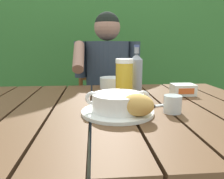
# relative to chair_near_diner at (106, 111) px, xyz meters

# --- Properties ---
(dining_table) EXTENTS (1.34, 0.99, 0.76)m
(dining_table) POSITION_rel_chair_near_diner_xyz_m (-0.04, -0.93, 0.22)
(dining_table) COLOR brown
(dining_table) RESTS_ON ground_plane
(hedge_backdrop) EXTENTS (3.72, 0.88, 2.52)m
(hedge_backdrop) POSITION_rel_chair_near_diner_xyz_m (-0.05, 0.99, 0.55)
(hedge_backdrop) COLOR #31672D
(hedge_backdrop) RESTS_ON ground_plane
(chair_near_diner) EXTENTS (0.48, 0.46, 0.92)m
(chair_near_diner) POSITION_rel_chair_near_diner_xyz_m (0.00, 0.00, 0.00)
(chair_near_diner) COLOR brown
(chair_near_diner) RESTS_ON ground_plane
(person_eating) EXTENTS (0.48, 0.47, 1.25)m
(person_eating) POSITION_rel_chair_near_diner_xyz_m (-0.00, -0.20, 0.27)
(person_eating) COLOR #2C3645
(person_eating) RESTS_ON ground_plane
(serving_plate) EXTENTS (0.27, 0.27, 0.01)m
(serving_plate) POSITION_rel_chair_near_diner_xyz_m (-0.02, -1.03, 0.31)
(serving_plate) COLOR white
(serving_plate) RESTS_ON dining_table
(soup_bowl) EXTENTS (0.24, 0.19, 0.07)m
(soup_bowl) POSITION_rel_chair_near_diner_xyz_m (-0.02, -1.03, 0.35)
(soup_bowl) COLOR white
(soup_bowl) RESTS_ON serving_plate
(bread_roll) EXTENTS (0.14, 0.12, 0.08)m
(bread_roll) POSITION_rel_chair_near_diner_xyz_m (0.04, -1.10, 0.35)
(bread_roll) COLOR gold
(bread_roll) RESTS_ON serving_plate
(beer_glass) EXTENTS (0.08, 0.08, 0.19)m
(beer_glass) POSITION_rel_chair_near_diner_xyz_m (0.04, -0.78, 0.40)
(beer_glass) COLOR gold
(beer_glass) RESTS_ON dining_table
(beer_bottle) EXTENTS (0.06, 0.06, 0.25)m
(beer_bottle) POSITION_rel_chair_near_diner_xyz_m (0.11, -0.72, 0.41)
(beer_bottle) COLOR gray
(beer_bottle) RESTS_ON dining_table
(water_glass_small) EXTENTS (0.07, 0.07, 0.07)m
(water_glass_small) POSITION_rel_chair_near_diner_xyz_m (0.19, -1.04, 0.34)
(water_glass_small) COLOR silver
(water_glass_small) RESTS_ON dining_table
(butter_tub) EXTENTS (0.11, 0.09, 0.06)m
(butter_tub) POSITION_rel_chair_near_diner_xyz_m (0.35, -0.75, 0.33)
(butter_tub) COLOR white
(butter_tub) RESTS_ON dining_table
(table_knife) EXTENTS (0.15, 0.07, 0.01)m
(table_knife) POSITION_rel_chair_near_diner_xyz_m (0.14, -0.96, 0.31)
(table_knife) COLOR silver
(table_knife) RESTS_ON dining_table
(diner_bowl) EXTENTS (0.14, 0.14, 0.06)m
(diner_bowl) POSITION_rel_chair_near_diner_xyz_m (0.00, -0.54, 0.34)
(diner_bowl) COLOR white
(diner_bowl) RESTS_ON dining_table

